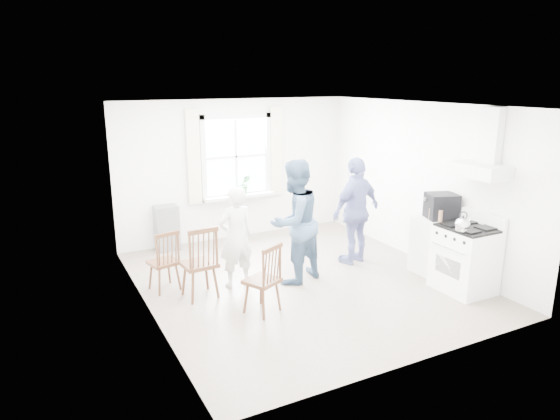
% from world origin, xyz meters
% --- Properties ---
extents(room_shell, '(4.62, 5.12, 2.64)m').
position_xyz_m(room_shell, '(0.00, 0.00, 1.30)').
color(room_shell, gray).
rests_on(room_shell, ground).
extents(window_assembly, '(1.88, 0.24, 1.70)m').
position_xyz_m(window_assembly, '(0.00, 2.45, 1.46)').
color(window_assembly, white).
rests_on(window_assembly, room_shell).
extents(range_hood, '(0.45, 0.76, 0.94)m').
position_xyz_m(range_hood, '(2.07, -1.35, 1.90)').
color(range_hood, silver).
rests_on(range_hood, room_shell).
extents(shelf_unit, '(0.40, 0.30, 0.80)m').
position_xyz_m(shelf_unit, '(-1.40, 2.33, 0.40)').
color(shelf_unit, slate).
rests_on(shelf_unit, ground).
extents(gas_stove, '(0.68, 0.76, 1.12)m').
position_xyz_m(gas_stove, '(1.91, -1.35, 0.48)').
color(gas_stove, white).
rests_on(gas_stove, ground).
extents(kettle, '(0.20, 0.20, 0.28)m').
position_xyz_m(kettle, '(1.66, -1.47, 1.05)').
color(kettle, silver).
rests_on(kettle, gas_stove).
extents(low_cabinet, '(0.50, 0.55, 0.90)m').
position_xyz_m(low_cabinet, '(1.98, -0.65, 0.45)').
color(low_cabinet, silver).
rests_on(low_cabinet, ground).
extents(stereo_stack, '(0.53, 0.51, 0.38)m').
position_xyz_m(stereo_stack, '(2.02, -0.71, 1.09)').
color(stereo_stack, black).
rests_on(stereo_stack, low_cabinet).
extents(cardboard_box, '(0.32, 0.26, 0.18)m').
position_xyz_m(cardboard_box, '(1.95, -0.75, 0.99)').
color(cardboard_box, '#A87751').
rests_on(cardboard_box, low_cabinet).
extents(windsor_chair_a, '(0.46, 0.45, 0.91)m').
position_xyz_m(windsor_chair_a, '(-1.88, 0.54, 0.55)').
color(windsor_chair_a, '#462716').
rests_on(windsor_chair_a, ground).
extents(windsor_chair_b, '(0.48, 0.47, 1.05)m').
position_xyz_m(windsor_chair_b, '(-1.51, 0.06, 0.64)').
color(windsor_chair_b, '#462716').
rests_on(windsor_chair_b, ground).
extents(windsor_chair_c, '(0.53, 0.52, 0.95)m').
position_xyz_m(windsor_chair_c, '(-0.91, -0.75, 0.58)').
color(windsor_chair_c, '#462716').
rests_on(windsor_chair_c, ground).
extents(person_left, '(0.60, 0.60, 1.49)m').
position_xyz_m(person_left, '(-0.92, 0.30, 0.74)').
color(person_left, silver).
rests_on(person_left, ground).
extents(person_mid, '(1.14, 1.14, 1.84)m').
position_xyz_m(person_mid, '(-0.08, 0.07, 0.92)').
color(person_mid, '#3F5876').
rests_on(person_mid, ground).
extents(person_right, '(1.24, 1.24, 1.75)m').
position_xyz_m(person_right, '(1.19, 0.31, 0.88)').
color(person_right, navy).
rests_on(person_right, ground).
extents(potted_plant, '(0.26, 0.26, 0.37)m').
position_xyz_m(potted_plant, '(0.13, 2.36, 1.03)').
color(potted_plant, '#306C36').
rests_on(potted_plant, window_assembly).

